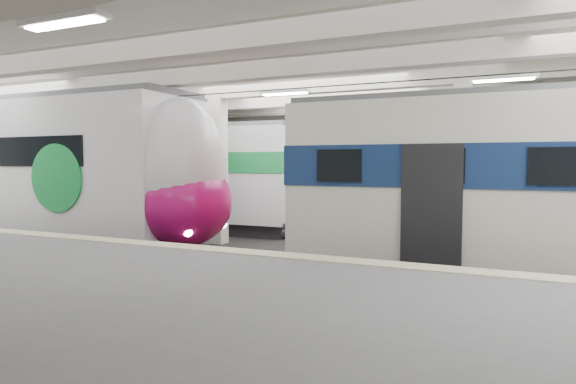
% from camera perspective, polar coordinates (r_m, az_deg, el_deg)
% --- Properties ---
extents(station_hall, '(36.00, 24.00, 5.75)m').
position_cam_1_polar(station_hall, '(11.30, -8.21, 5.59)').
color(station_hall, black).
rests_on(station_hall, ground).
extents(modern_emu, '(15.44, 3.18, 4.90)m').
position_cam_1_polar(modern_emu, '(18.00, -27.14, 1.79)').
color(modern_emu, silver).
rests_on(modern_emu, ground).
extents(far_train, '(13.67, 3.06, 4.36)m').
position_cam_1_polar(far_train, '(21.89, -15.89, 1.89)').
color(far_train, silver).
rests_on(far_train, ground).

